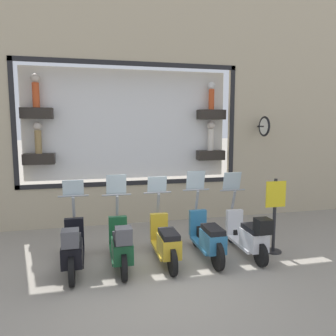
{
  "coord_description": "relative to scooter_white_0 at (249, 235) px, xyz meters",
  "views": [
    {
      "loc": [
        -5.43,
        1.07,
        2.7
      ],
      "look_at": [
        2.04,
        -0.7,
        1.7
      ],
      "focal_mm": 35.0,
      "sensor_mm": 36.0,
      "label": 1
    }
  ],
  "objects": [
    {
      "name": "building_facade",
      "position": [
        3.08,
        2.06,
        3.67
      ],
      "size": [
        1.21,
        36.0,
        8.11
      ],
      "color": "tan",
      "rests_on": "ground_plane"
    },
    {
      "name": "scooter_green_3",
      "position": [
        0.01,
        2.62,
        0.01
      ],
      "size": [
        1.8,
        0.6,
        1.68
      ],
      "color": "black",
      "rests_on": "ground_plane"
    },
    {
      "name": "scooter_yellow_2",
      "position": [
        0.07,
        1.75,
        -0.03
      ],
      "size": [
        1.8,
        0.6,
        1.61
      ],
      "color": "black",
      "rests_on": "ground_plane"
    },
    {
      "name": "scooter_teal_1",
      "position": [
        0.07,
        0.87,
        -0.01
      ],
      "size": [
        1.81,
        0.6,
        1.7
      ],
      "color": "black",
      "rests_on": "ground_plane"
    },
    {
      "name": "ground_plane",
      "position": [
        -0.52,
        2.06,
        -0.46
      ],
      "size": [
        120.0,
        120.0,
        0.0
      ],
      "primitive_type": "plane",
      "color": "gray"
    },
    {
      "name": "scooter_white_0",
      "position": [
        0.0,
        0.0,
        0.0
      ],
      "size": [
        1.79,
        0.61,
        1.64
      ],
      "color": "black",
      "rests_on": "ground_plane"
    },
    {
      "name": "shop_sign_post",
      "position": [
        0.08,
        -0.63,
        0.39
      ],
      "size": [
        0.36,
        0.45,
        1.59
      ],
      "color": "#232326",
      "rests_on": "ground_plane"
    },
    {
      "name": "scooter_black_4",
      "position": [
        0.01,
        3.5,
        0.02
      ],
      "size": [
        1.81,
        0.6,
        1.6
      ],
      "color": "black",
      "rests_on": "ground_plane"
    }
  ]
}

